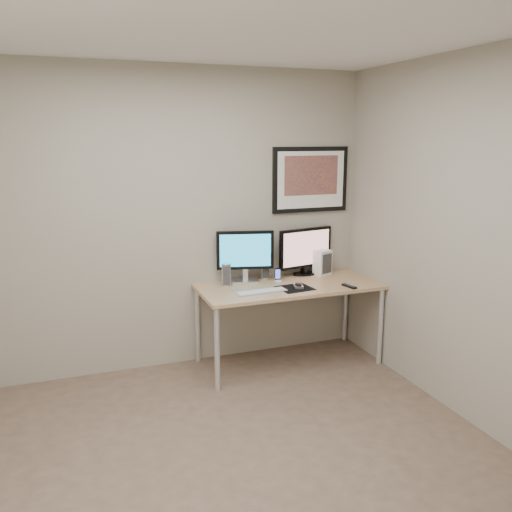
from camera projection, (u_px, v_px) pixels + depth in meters
The scene contains 14 objects.
floor at pixel (228, 468), 3.37m from camera, with size 3.60×3.60×0.00m, color brown.
room at pixel (204, 196), 3.42m from camera, with size 3.60×3.60×3.60m.
desk at pixel (289, 292), 4.80m from camera, with size 1.60×0.70×0.73m.
framed_art at pixel (310, 179), 5.01m from camera, with size 0.75×0.04×0.60m.
monitor_large at pixel (245, 254), 4.83m from camera, with size 0.50×0.22×0.46m.
monitor_tv at pixel (305, 250), 5.08m from camera, with size 0.57×0.17×0.45m.
speaker_left at pixel (226, 275), 4.73m from camera, with size 0.08×0.08×0.20m, color silver.
speaker_right at pixel (265, 268), 4.97m from camera, with size 0.08×0.08×0.20m, color silver.
phone_dock at pixel (278, 275), 4.89m from camera, with size 0.06×0.06×0.12m, color black.
keyboard at pixel (261, 291), 4.55m from camera, with size 0.44×0.12×0.02m, color #BCBCC0.
mousepad at pixel (295, 288), 4.67m from camera, with size 0.28×0.25×0.00m, color black.
mouse at pixel (298, 285), 4.69m from camera, with size 0.07×0.12×0.04m, color black.
remote at pixel (349, 286), 4.71m from camera, with size 0.04×0.16×0.02m, color black.
fan_unit at pixel (322, 263), 5.11m from camera, with size 0.15×0.11×0.23m, color white.
Camera 1 is at (-0.89, -2.87, 2.02)m, focal length 38.00 mm.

